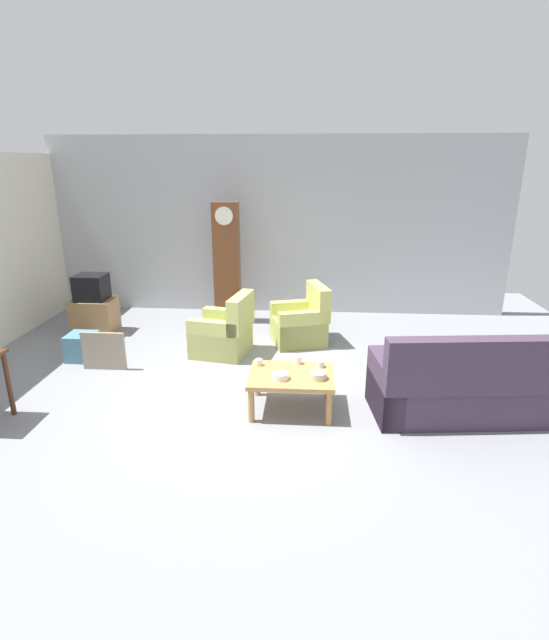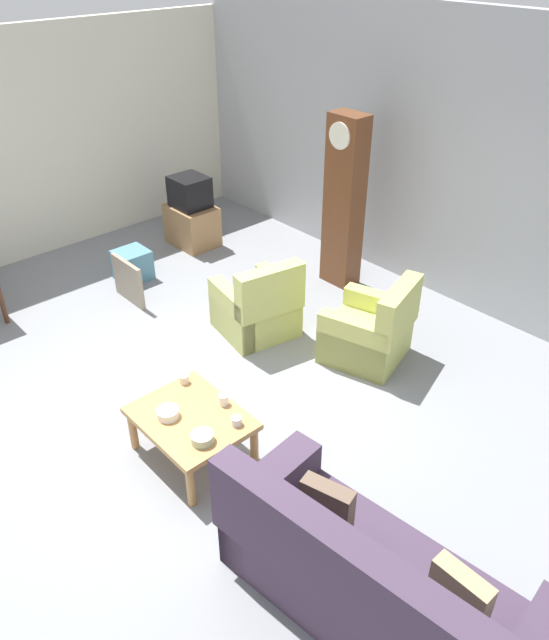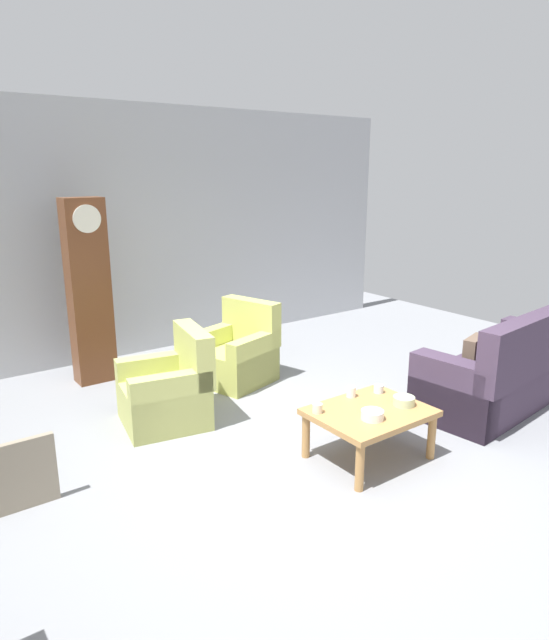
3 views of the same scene
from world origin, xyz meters
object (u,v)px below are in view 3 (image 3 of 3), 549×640
(armchair_olive_far, at_px, (237,355))
(bowl_white_stacked, at_px, (372,415))
(coffee_table_wood, at_px, (370,417))
(cup_cream_tall, at_px, (317,408))
(cup_blue_rimmed, at_px, (379,389))
(bowl_shallow_green, at_px, (404,401))
(framed_picture_leaning, at_px, (13,477))
(cup_white_porcelain, at_px, (351,392))
(grandfather_clock, at_px, (89,292))
(couch_floral, at_px, (506,372))
(armchair_olive_near, at_px, (168,393))

(armchair_olive_far, bearing_deg, bowl_white_stacked, -94.58)
(coffee_table_wood, xyz_separation_m, cup_cream_tall, (-0.39, 0.22, 0.10))
(cup_blue_rimmed, bearing_deg, bowl_shallow_green, -95.24)
(framed_picture_leaning, xyz_separation_m, cup_white_porcelain, (2.68, -0.65, 0.22))
(cup_cream_tall, bearing_deg, grandfather_clock, 106.17)
(armchair_olive_far, distance_m, coffee_table_wood, 2.20)
(grandfather_clock, height_order, cup_cream_tall, grandfather_clock)
(couch_floral, relative_size, coffee_table_wood, 2.27)
(bowl_white_stacked, bearing_deg, cup_cream_tall, 127.93)
(grandfather_clock, xyz_separation_m, bowl_white_stacked, (1.14, -3.33, -0.58))
(armchair_olive_near, xyz_separation_m, framed_picture_leaning, (-1.55, -0.70, -0.04))
(couch_floral, height_order, bowl_white_stacked, couch_floral)
(cup_blue_rimmed, bearing_deg, grandfather_clock, 118.15)
(cup_white_porcelain, distance_m, bowl_white_stacked, 0.47)
(cup_white_porcelain, xyz_separation_m, cup_cream_tall, (-0.46, -0.08, -0.01))
(framed_picture_leaning, bearing_deg, bowl_white_stacked, -23.51)
(armchair_olive_far, height_order, bowl_white_stacked, armchair_olive_far)
(grandfather_clock, relative_size, framed_picture_leaning, 3.50)
(bowl_shallow_green, bearing_deg, cup_white_porcelain, 120.82)
(cup_white_porcelain, relative_size, cup_cream_tall, 1.12)
(couch_floral, height_order, armchair_olive_far, couch_floral)
(bowl_shallow_green, bearing_deg, framed_picture_leaning, 160.25)
(bowl_shallow_green, bearing_deg, cup_blue_rimmed, 84.76)
(cup_blue_rimmed, bearing_deg, framed_picture_leaning, 166.14)
(grandfather_clock, height_order, cup_white_porcelain, grandfather_clock)
(grandfather_clock, xyz_separation_m, bowl_shallow_green, (1.56, -3.29, -0.58))
(couch_floral, relative_size, cup_white_porcelain, 22.76)
(armchair_olive_near, height_order, coffee_table_wood, armchair_olive_near)
(bowl_white_stacked, bearing_deg, framed_picture_leaning, 156.49)
(coffee_table_wood, height_order, bowl_white_stacked, bowl_white_stacked)
(bowl_white_stacked, bearing_deg, cup_white_porcelain, 67.43)
(armchair_olive_near, xyz_separation_m, coffee_table_wood, (1.06, -1.65, 0.07))
(armchair_olive_far, bearing_deg, coffee_table_wood, -91.86)
(armchair_olive_far, relative_size, cup_blue_rimmed, 11.10)
(cup_white_porcelain, bearing_deg, framed_picture_leaning, 166.39)
(couch_floral, distance_m, grandfather_clock, 4.61)
(couch_floral, height_order, coffee_table_wood, couch_floral)
(framed_picture_leaning, relative_size, cup_cream_tall, 7.00)
(armchair_olive_far, distance_m, grandfather_clock, 1.82)
(armchair_olive_near, bearing_deg, bowl_white_stacked, -62.06)
(cup_cream_tall, bearing_deg, couch_floral, -5.62)
(grandfather_clock, bearing_deg, bowl_shallow_green, -64.64)
(armchair_olive_far, xyz_separation_m, coffee_table_wood, (-0.07, -2.20, 0.07))
(cup_cream_tall, bearing_deg, bowl_white_stacked, -52.07)
(coffee_table_wood, bearing_deg, cup_cream_tall, 151.18)
(grandfather_clock, bearing_deg, cup_white_porcelain, -65.43)
(couch_floral, bearing_deg, bowl_white_stacked, -176.65)
(grandfather_clock, distance_m, cup_cream_tall, 3.15)
(couch_floral, bearing_deg, cup_blue_rimmed, 171.86)
(armchair_olive_near, bearing_deg, armchair_olive_far, 26.14)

